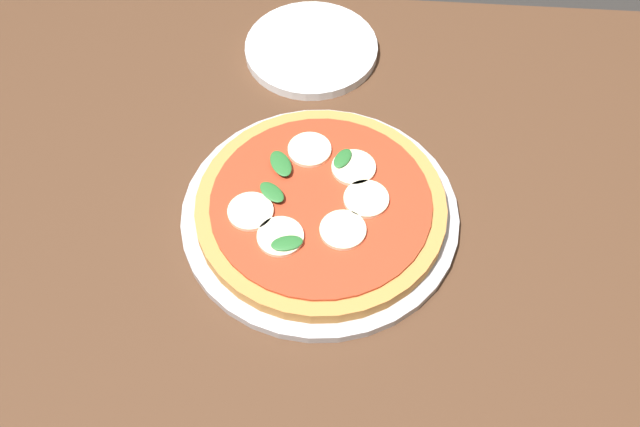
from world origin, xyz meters
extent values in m
cube|color=#4C301E|center=(0.00, 0.00, 0.74)|extent=(1.55, 0.94, 0.04)
cube|color=#4C301E|center=(0.70, -0.39, 0.36)|extent=(0.07, 0.07, 0.72)
cylinder|color=#B2B2B7|center=(0.08, -0.05, 0.77)|extent=(0.34, 0.34, 0.01)
cylinder|color=#C6843F|center=(0.08, -0.05, 0.78)|extent=(0.30, 0.30, 0.02)
cylinder|color=#B7381E|center=(0.08, -0.05, 0.80)|extent=(0.27, 0.27, 0.00)
cylinder|color=beige|center=(0.16, -0.03, 0.80)|extent=(0.05, 0.05, 0.00)
cylinder|color=beige|center=(0.12, 0.00, 0.80)|extent=(0.05, 0.05, 0.00)
cylinder|color=beige|center=(0.05, -0.01, 0.80)|extent=(0.05, 0.05, 0.00)
cylinder|color=beige|center=(0.02, -0.06, 0.80)|extent=(0.05, 0.05, 0.00)
cylinder|color=beige|center=(0.04, -0.11, 0.80)|extent=(0.05, 0.05, 0.00)
cylinder|color=beige|center=(0.10, -0.13, 0.80)|extent=(0.05, 0.05, 0.00)
ellipsoid|color=#286B2D|center=(0.13, -0.10, 0.80)|extent=(0.04, 0.05, 0.00)
ellipsoid|color=#286B2D|center=(0.11, 0.01, 0.80)|extent=(0.04, 0.03, 0.00)
ellipsoid|color=#286B2D|center=(0.05, -0.12, 0.80)|extent=(0.03, 0.04, 0.00)
ellipsoid|color=#286B2D|center=(0.14, -0.06, 0.80)|extent=(0.04, 0.04, 0.00)
cylinder|color=white|center=(0.11, -0.34, 0.77)|extent=(0.19, 0.19, 0.01)
camera|label=1|loc=(0.04, 0.50, 1.56)|focal=44.43mm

